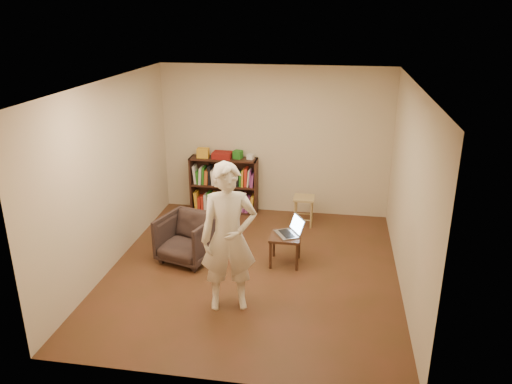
% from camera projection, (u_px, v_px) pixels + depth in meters
% --- Properties ---
extents(floor, '(4.50, 4.50, 0.00)m').
position_uv_depth(floor, '(253.00, 270.00, 7.04)').
color(floor, '#452D16').
rests_on(floor, ground).
extents(ceiling, '(4.50, 4.50, 0.00)m').
position_uv_depth(ceiling, '(253.00, 84.00, 6.13)').
color(ceiling, white).
rests_on(ceiling, wall_back).
extents(wall_back, '(4.00, 0.00, 4.00)m').
position_uv_depth(wall_back, '(275.00, 141.00, 8.67)').
color(wall_back, beige).
rests_on(wall_back, floor).
extents(wall_left, '(0.00, 4.50, 4.50)m').
position_uv_depth(wall_left, '(111.00, 176.00, 6.89)').
color(wall_left, beige).
rests_on(wall_left, floor).
extents(wall_right, '(0.00, 4.50, 4.50)m').
position_uv_depth(wall_right, '(409.00, 192.00, 6.28)').
color(wall_right, beige).
rests_on(wall_right, floor).
extents(bookshelf, '(1.20, 0.30, 1.00)m').
position_uv_depth(bookshelf, '(224.00, 188.00, 8.96)').
color(bookshelf, black).
rests_on(bookshelf, floor).
extents(box_yellow, '(0.21, 0.16, 0.17)m').
position_uv_depth(box_yellow, '(203.00, 153.00, 8.76)').
color(box_yellow, gold).
rests_on(box_yellow, bookshelf).
extents(red_cloth, '(0.34, 0.26, 0.11)m').
position_uv_depth(red_cloth, '(222.00, 155.00, 8.73)').
color(red_cloth, maroon).
rests_on(red_cloth, bookshelf).
extents(box_green, '(0.17, 0.17, 0.14)m').
position_uv_depth(box_green, '(238.00, 155.00, 8.71)').
color(box_green, '#236E1D').
rests_on(box_green, bookshelf).
extents(box_white, '(0.13, 0.13, 0.09)m').
position_uv_depth(box_white, '(250.00, 157.00, 8.68)').
color(box_white, silver).
rests_on(box_white, bookshelf).
extents(stool, '(0.34, 0.34, 0.50)m').
position_uv_depth(stool, '(304.00, 202.00, 8.39)').
color(stool, '#A78051').
rests_on(stool, floor).
extents(armchair, '(0.91, 0.92, 0.68)m').
position_uv_depth(armchair, '(187.00, 238.00, 7.23)').
color(armchair, '#332522').
rests_on(armchair, floor).
extents(side_table, '(0.43, 0.43, 0.44)m').
position_uv_depth(side_table, '(285.00, 240.00, 7.10)').
color(side_table, '#321F10').
rests_on(side_table, floor).
extents(laptop, '(0.47, 0.48, 0.26)m').
position_uv_depth(laptop, '(291.00, 230.00, 7.10)').
color(laptop, '#A6A6AA').
rests_on(laptop, side_table).
extents(person, '(0.76, 0.60, 1.84)m').
position_uv_depth(person, '(229.00, 238.00, 5.89)').
color(person, beige).
rests_on(person, floor).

